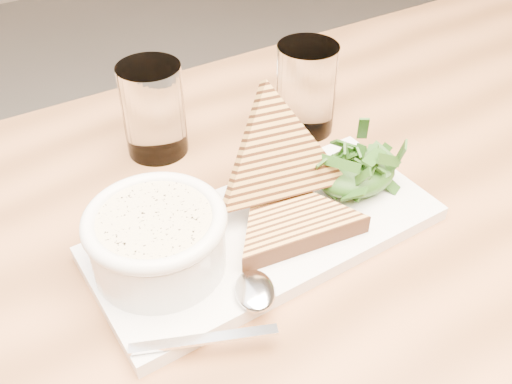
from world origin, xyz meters
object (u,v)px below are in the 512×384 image
platter (266,233)px  glass_far (306,89)px  table_top (375,249)px  glass_near (154,110)px  soup_bowl (158,245)px

platter → glass_far: (0.16, 0.15, 0.05)m
table_top → glass_near: 0.31m
platter → glass_far: 0.23m
table_top → soup_bowl: size_ratio=10.44×
soup_bowl → glass_far: (0.28, 0.14, 0.02)m
table_top → glass_near: bearing=115.1°
table_top → glass_far: glass_far is taller
soup_bowl → glass_far: bearing=26.5°
glass_near → glass_far: 0.20m
table_top → glass_far: (0.06, 0.21, 0.08)m
table_top → platter: platter is taller
glass_near → soup_bowl: bearing=-114.4°
platter → soup_bowl: 0.12m
table_top → platter: 0.12m
table_top → platter: (-0.10, 0.06, 0.03)m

